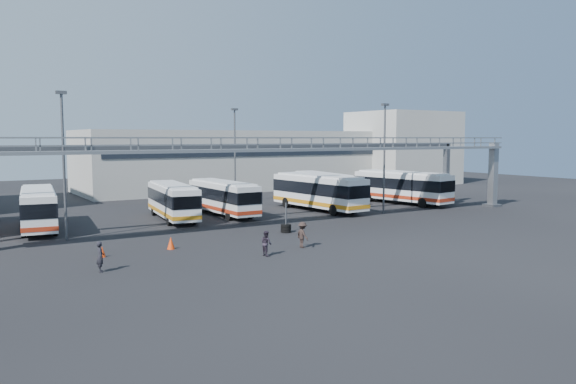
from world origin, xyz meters
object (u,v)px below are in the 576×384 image
light_pole_mid (384,152)px  bus_4 (223,196)px  pedestrian_b (266,243)px  light_pole_back (235,150)px  bus_8 (402,186)px  bus_1 (38,207)px  bus_6 (318,191)px  light_pole_left (64,157)px  cone_right (102,252)px  pedestrian_a (100,257)px  tire_stack (286,228)px  bus_9 (413,185)px  pedestrian_c (303,235)px  bus_3 (173,200)px  bus_7 (323,186)px  cone_left (171,243)px

light_pole_mid → bus_4: 15.49m
pedestrian_b → light_pole_back: bearing=-24.7°
bus_8 → bus_1: bearing=168.4°
bus_8 → bus_6: bearing=171.3°
light_pole_left → cone_right: bearing=-84.2°
bus_1 → pedestrian_b: size_ratio=7.02×
pedestrian_a → tire_stack: bearing=-62.5°
bus_8 → pedestrian_b: (-25.51, -15.47, -1.15)m
bus_9 → pedestrian_a: size_ratio=6.46×
bus_9 → pedestrian_c: 30.75m
bus_3 → bus_1: bearing=-173.7°
bus_3 → pedestrian_a: bus_3 is taller
pedestrian_a → pedestrian_b: size_ratio=1.08×
light_pole_left → light_pole_back: size_ratio=1.00×
pedestrian_c → bus_7: bearing=-38.6°
pedestrian_c → bus_9: bearing=-57.8°
bus_9 → pedestrian_c: (-25.91, -16.53, -0.92)m
bus_1 → pedestrian_b: bearing=-52.6°
light_pole_mid → bus_7: size_ratio=0.94×
pedestrian_a → pedestrian_c: size_ratio=0.97×
bus_8 → cone_left: bus_8 is taller
bus_8 → pedestrian_c: 26.66m
bus_7 → cone_left: 28.37m
light_pole_back → bus_1: (-20.95, -8.30, -3.97)m
pedestrian_a → cone_right: size_ratio=2.51×
pedestrian_b → bus_1: bearing=28.1°
bus_8 → pedestrian_a: (-34.96, -14.41, -1.09)m
light_pole_left → pedestrian_a: (-0.28, -10.75, -4.91)m
pedestrian_c → cone_left: pedestrian_c is taller
pedestrian_a → bus_9: bearing=-59.4°
bus_6 → bus_8: (10.82, -0.07, -0.02)m
light_pole_back → light_pole_left: bearing=-145.0°
pedestrian_c → cone_left: (-7.36, 4.03, -0.45)m
light_pole_left → bus_1: light_pole_left is taller
bus_4 → pedestrian_c: bearing=-98.1°
pedestrian_c → light_pole_back: bearing=-17.3°
bus_4 → pedestrian_a: bearing=-132.7°
light_pole_left → bus_6: light_pole_left is taller
bus_3 → cone_left: bearing=-103.2°
cone_right → tire_stack: size_ratio=0.29×
pedestrian_c → tire_stack: 5.93m
pedestrian_a → tire_stack: size_ratio=0.73×
light_pole_left → tire_stack: light_pole_left is taller
pedestrian_b → pedestrian_c: size_ratio=0.91×
light_pole_mid → pedestrian_b: 22.28m
pedestrian_a → cone_right: (0.99, 3.73, -0.49)m
bus_1 → cone_right: bus_1 is taller
bus_4 → tire_stack: bearing=-90.8°
pedestrian_c → cone_right: size_ratio=2.57×
pedestrian_b → cone_right: size_ratio=2.33×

